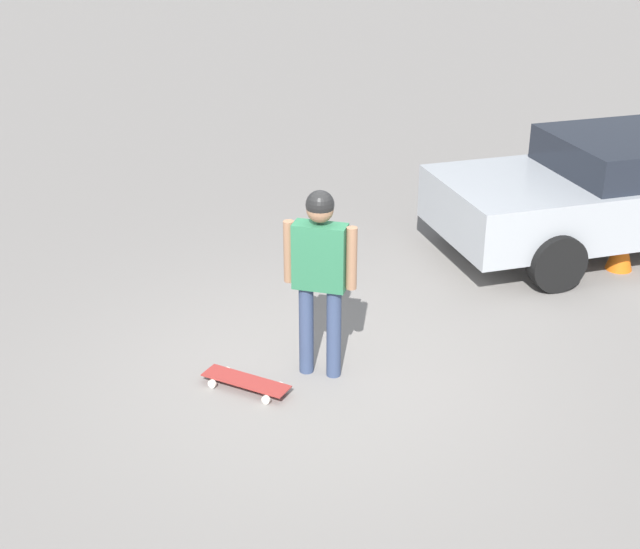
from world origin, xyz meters
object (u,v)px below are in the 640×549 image
person (320,264)px  car_parked_near (631,188)px  skateboard (246,382)px  traffic_cone (621,247)px

person → car_parked_near: (0.73, 4.82, -0.36)m
skateboard → traffic_cone: traffic_cone is taller
person → car_parked_near: person is taller
traffic_cone → car_parked_near: bearing=111.3°
car_parked_near → person: bearing=22.5°
person → skateboard: 1.26m
skateboard → traffic_cone: (1.32, 4.75, 0.20)m
person → skateboard: size_ratio=2.08×
car_parked_near → traffic_cone: 0.92m
car_parked_near → skateboard: bearing=20.4°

